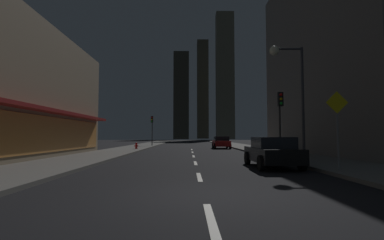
# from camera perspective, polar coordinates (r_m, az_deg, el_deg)

# --- Properties ---
(ground_plane) EXTENTS (78.00, 136.00, 0.10)m
(ground_plane) POSITION_cam_1_polar(r_m,az_deg,el_deg) (39.16, -0.21, -5.53)
(ground_plane) COLOR black
(sidewalk_right) EXTENTS (4.00, 76.00, 0.15)m
(sidewalk_right) POSITION_cam_1_polar(r_m,az_deg,el_deg) (39.85, 9.95, -5.26)
(sidewalk_right) COLOR #605E59
(sidewalk_right) RESTS_ON ground
(sidewalk_left) EXTENTS (4.00, 76.00, 0.15)m
(sidewalk_left) POSITION_cam_1_polar(r_m,az_deg,el_deg) (39.70, -10.41, -5.27)
(sidewalk_left) COLOR #605E59
(sidewalk_left) RESTS_ON ground
(lane_marking_center) EXTENTS (0.16, 28.20, 0.01)m
(lane_marking_center) POSITION_cam_1_polar(r_m,az_deg,el_deg) (18.19, 0.49, -7.97)
(lane_marking_center) COLOR silver
(lane_marking_center) RESTS_ON ground
(building_apartment_right) EXTENTS (11.00, 20.00, 17.34)m
(building_apartment_right) POSITION_cam_1_polar(r_m,az_deg,el_deg) (28.43, 31.60, 11.83)
(building_apartment_right) COLOR slate
(building_apartment_right) RESTS_ON ground
(skyscraper_distant_tall) EXTENTS (7.18, 8.99, 41.07)m
(skyscraper_distant_tall) POSITION_cam_1_polar(r_m,az_deg,el_deg) (134.59, -2.17, 4.87)
(skyscraper_distant_tall) COLOR #302E24
(skyscraper_distant_tall) RESTS_ON ground
(skyscraper_distant_mid) EXTENTS (6.55, 8.36, 58.02)m
(skyscraper_distant_mid) POSITION_cam_1_polar(r_m,az_deg,el_deg) (167.75, 2.17, 6.18)
(skyscraper_distant_mid) COLOR #343227
(skyscraper_distant_mid) RESTS_ON ground
(skyscraper_distant_short) EXTENTS (8.49, 5.70, 61.21)m
(skyscraper_distant_short) POSITION_cam_1_polar(r_m,az_deg,el_deg) (137.76, 6.70, 8.96)
(skyscraper_distant_short) COLOR brown
(skyscraper_distant_short) RESTS_ON ground
(car_parked_near) EXTENTS (1.98, 4.24, 1.45)m
(car_parked_near) POSITION_cam_1_polar(r_m,az_deg,el_deg) (14.00, 15.93, -6.24)
(car_parked_near) COLOR black
(car_parked_near) RESTS_ON ground
(car_parked_far) EXTENTS (1.98, 4.24, 1.45)m
(car_parked_far) POSITION_cam_1_polar(r_m,az_deg,el_deg) (34.14, 5.95, -4.52)
(car_parked_far) COLOR #B21919
(car_parked_far) RESTS_ON ground
(fire_hydrant_far_left) EXTENTS (0.42, 0.30, 0.65)m
(fire_hydrant_far_left) POSITION_cam_1_polar(r_m,az_deg,el_deg) (30.47, -11.24, -5.17)
(fire_hydrant_far_left) COLOR red
(fire_hydrant_far_left) RESTS_ON sidewalk_left
(traffic_light_near_right) EXTENTS (0.32, 0.48, 4.20)m
(traffic_light_near_right) POSITION_cam_1_polar(r_m,az_deg,el_deg) (18.86, 17.47, 2.04)
(traffic_light_near_right) COLOR #2D2D2D
(traffic_light_near_right) RESTS_ON sidewalk_right
(traffic_light_far_left) EXTENTS (0.32, 0.48, 4.20)m
(traffic_light_far_left) POSITION_cam_1_polar(r_m,az_deg,el_deg) (40.08, -8.11, -0.81)
(traffic_light_far_left) COLOR #2D2D2D
(traffic_light_far_left) RESTS_ON sidewalk_left
(street_lamp_right) EXTENTS (1.96, 0.56, 6.58)m
(street_lamp_right) POSITION_cam_1_polar(r_m,az_deg,el_deg) (17.36, 18.93, 8.77)
(street_lamp_right) COLOR #38383D
(street_lamp_right) RESTS_ON sidewalk_right
(pedestrian_crossing_sign) EXTENTS (0.91, 0.08, 3.15)m
(pedestrian_crossing_sign) POSITION_cam_1_polar(r_m,az_deg,el_deg) (12.72, 27.40, -0.56)
(pedestrian_crossing_sign) COLOR slate
(pedestrian_crossing_sign) RESTS_ON sidewalk_right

